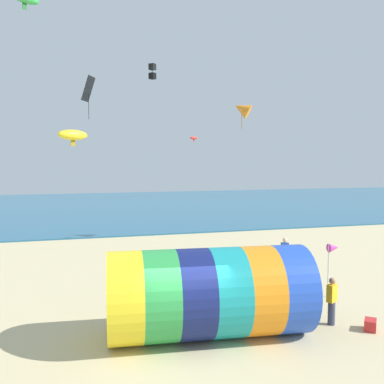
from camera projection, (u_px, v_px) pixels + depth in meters
The scene contains 12 objects.
ground_plane at pixel (184, 348), 12.73m from camera, with size 120.00×120.00×0.00m, color #CCBA8C.
sea at pixel (102, 207), 49.94m from camera, with size 120.00×40.00×0.10m, color #236084.
giant_inflatable_tube at pixel (210, 293), 13.43m from camera, with size 6.54×3.36×2.82m.
kite_handler at pixel (332, 301), 14.44m from camera, with size 0.42×0.36×1.62m.
kite_yellow_parafoil at pixel (73, 135), 14.01m from camera, with size 1.17×0.97×0.60m.
kite_orange_delta at pixel (242, 109), 28.47m from camera, with size 1.68×1.54×2.07m.
kite_black_diamond at pixel (88, 89), 28.43m from camera, with size 1.00×1.30×2.82m.
kite_red_parafoil at pixel (194, 138), 28.03m from camera, with size 0.69×0.54×0.35m.
kite_black_box at pixel (152, 71), 28.55m from camera, with size 0.53×0.53×1.07m.
bystander_near_water at pixel (285, 255), 20.99m from camera, with size 0.40×0.30×1.77m.
beach_flag at pixel (333, 250), 17.30m from camera, with size 0.47×0.36×2.20m.
cooler_box at pixel (370, 325), 14.01m from camera, with size 0.52×0.36×0.36m, color red.
Camera 1 is at (-3.05, -11.95, 5.61)m, focal length 40.00 mm.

